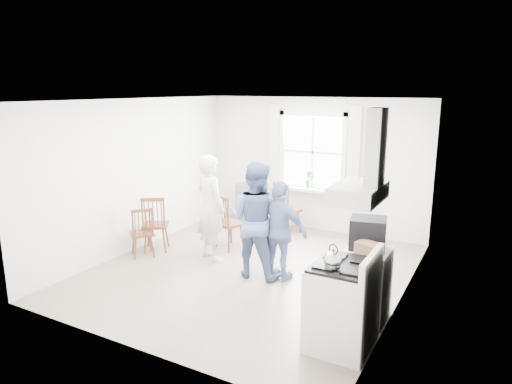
% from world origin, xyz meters
% --- Properties ---
extents(room_shell, '(4.62, 5.12, 2.64)m').
position_xyz_m(room_shell, '(0.00, 0.00, 1.30)').
color(room_shell, gray).
rests_on(room_shell, ground).
extents(window_assembly, '(1.88, 0.24, 1.70)m').
position_xyz_m(window_assembly, '(0.00, 2.45, 1.46)').
color(window_assembly, white).
rests_on(window_assembly, room_shell).
extents(range_hood, '(0.45, 0.76, 0.94)m').
position_xyz_m(range_hood, '(2.07, -1.35, 1.90)').
color(range_hood, silver).
rests_on(range_hood, room_shell).
extents(shelf_unit, '(0.40, 0.30, 0.80)m').
position_xyz_m(shelf_unit, '(-1.40, 2.33, 0.40)').
color(shelf_unit, slate).
rests_on(shelf_unit, ground).
extents(gas_stove, '(0.68, 0.76, 1.12)m').
position_xyz_m(gas_stove, '(1.91, -1.35, 0.48)').
color(gas_stove, silver).
rests_on(gas_stove, ground).
extents(kettle, '(0.19, 0.19, 0.27)m').
position_xyz_m(kettle, '(1.84, -1.52, 1.04)').
color(kettle, silver).
rests_on(kettle, gas_stove).
extents(low_cabinet, '(0.50, 0.55, 0.90)m').
position_xyz_m(low_cabinet, '(1.98, -0.65, 0.45)').
color(low_cabinet, silver).
rests_on(low_cabinet, ground).
extents(stereo_stack, '(0.48, 0.45, 0.37)m').
position_xyz_m(stereo_stack, '(1.95, -0.60, 1.09)').
color(stereo_stack, black).
rests_on(stereo_stack, low_cabinet).
extents(cardboard_box, '(0.30, 0.26, 0.17)m').
position_xyz_m(cardboard_box, '(2.03, -0.88, 0.98)').
color(cardboard_box, '#906745').
rests_on(cardboard_box, low_cabinet).
extents(windsor_chair_a, '(0.57, 0.56, 0.99)m').
position_xyz_m(windsor_chair_a, '(-1.84, -0.07, 0.60)').
color(windsor_chair_a, '#4E2719').
rests_on(windsor_chair_a, ground).
extents(windsor_chair_b, '(0.52, 0.52, 0.98)m').
position_xyz_m(windsor_chair_b, '(-0.86, 0.62, 0.60)').
color(windsor_chair_b, '#4E2719').
rests_on(windsor_chair_b, ground).
extents(windsor_chair_c, '(0.50, 0.51, 0.87)m').
position_xyz_m(windsor_chair_c, '(-1.83, -0.38, 0.53)').
color(windsor_chair_c, '#4E2719').
rests_on(windsor_chair_c, ground).
extents(person_left, '(0.84, 0.84, 1.75)m').
position_xyz_m(person_left, '(-0.82, 0.14, 0.87)').
color(person_left, silver).
rests_on(person_left, ground).
extents(person_mid, '(0.90, 0.90, 1.75)m').
position_xyz_m(person_mid, '(0.15, -0.12, 0.87)').
color(person_mid, '#4D6390').
rests_on(person_mid, ground).
extents(person_right, '(0.96, 0.96, 1.48)m').
position_xyz_m(person_right, '(0.54, -0.08, 0.74)').
color(person_right, navy).
rests_on(person_right, ground).
extents(potted_plant, '(0.23, 0.23, 0.36)m').
position_xyz_m(potted_plant, '(-0.00, 2.36, 1.03)').
color(potted_plant, '#327234').
rests_on(potted_plant, window_assembly).
extents(windsor_chair_d, '(0.55, 0.54, 1.02)m').
position_xyz_m(windsor_chair_d, '(-0.34, 1.90, 0.62)').
color(windsor_chair_d, '#4E2719').
rests_on(windsor_chair_d, ground).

